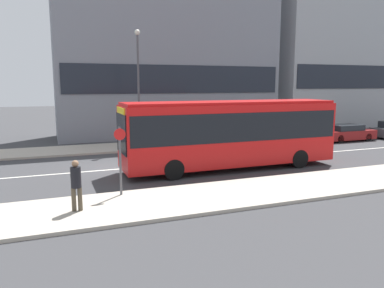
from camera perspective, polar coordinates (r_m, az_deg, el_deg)
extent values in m
plane|color=#3A3A3D|center=(19.70, -11.07, -3.77)|extent=(120.00, 120.00, 0.00)
cube|color=#B2A899|center=(13.78, -6.44, -9.02)|extent=(44.00, 3.50, 0.13)
cube|color=#B2A899|center=(25.76, -13.52, -0.67)|extent=(44.00, 3.50, 0.13)
cube|color=silver|center=(19.70, -11.07, -3.76)|extent=(41.80, 0.16, 0.01)
cube|color=gray|center=(32.74, -3.53, 16.53)|extent=(18.58, 5.01, 17.11)
cube|color=#1E232D|center=(30.07, -1.98, 9.84)|extent=(17.84, 0.08, 2.20)
cube|color=#9EA3A8|center=(43.08, 22.08, 14.84)|extent=(16.40, 6.25, 18.18)
cube|color=#1E232D|center=(40.55, 24.80, 9.25)|extent=(15.74, 0.08, 2.20)
cube|color=red|center=(19.23, 5.90, 1.57)|extent=(11.13, 2.47, 3.03)
cube|color=black|center=(19.17, 5.93, 2.92)|extent=(10.91, 2.50, 1.39)
cube|color=red|center=(19.08, 5.98, 6.30)|extent=(10.96, 2.27, 0.14)
cube|color=black|center=(17.40, -10.71, 1.57)|extent=(0.05, 2.17, 1.82)
cube|color=yellow|center=(17.30, -10.81, 4.96)|extent=(0.04, 1.73, 0.32)
cylinder|color=black|center=(17.13, -2.81, -3.90)|extent=(0.96, 0.28, 0.96)
cylinder|color=black|center=(19.23, -4.91, -2.48)|extent=(0.96, 0.28, 0.96)
cylinder|color=black|center=(20.32, 16.01, -2.18)|extent=(0.96, 0.28, 0.96)
cylinder|color=black|center=(22.12, 12.51, -1.13)|extent=(0.96, 0.28, 0.96)
cube|color=navy|center=(27.81, 14.87, 0.87)|extent=(4.48, 1.73, 0.68)
cube|color=#21262B|center=(27.66, 14.69, 2.00)|extent=(2.47, 1.53, 0.44)
cylinder|color=black|center=(28.07, 18.08, 0.41)|extent=(0.60, 0.18, 0.60)
cylinder|color=black|center=(29.28, 16.17, 0.85)|extent=(0.60, 0.18, 0.60)
cylinder|color=black|center=(26.42, 13.40, 0.09)|extent=(0.60, 0.18, 0.60)
cylinder|color=black|center=(27.70, 11.58, 0.57)|extent=(0.60, 0.18, 0.60)
cube|color=maroon|center=(31.29, 22.44, 1.38)|extent=(4.34, 1.86, 0.68)
cube|color=#21262B|center=(31.14, 22.33, 2.37)|extent=(2.39, 1.64, 0.42)
cylinder|color=black|center=(31.67, 25.24, 0.94)|extent=(0.60, 0.18, 0.60)
cylinder|color=black|center=(32.85, 23.13, 1.34)|extent=(0.60, 0.18, 0.60)
cylinder|color=black|center=(29.79, 21.64, 0.70)|extent=(0.60, 0.18, 0.60)
cylinder|color=black|center=(31.04, 19.55, 1.14)|extent=(0.60, 0.18, 0.60)
cylinder|color=black|center=(34.36, 26.32, 1.44)|extent=(0.60, 0.18, 0.60)
cylinder|color=#4C4233|center=(13.23, -17.57, -8.05)|extent=(0.15, 0.15, 0.81)
cylinder|color=#4C4233|center=(13.23, -16.69, -8.01)|extent=(0.15, 0.15, 0.81)
cylinder|color=black|center=(13.03, -17.28, -4.87)|extent=(0.34, 0.34, 0.70)
sphere|color=#936B4C|center=(12.93, -17.38, -2.87)|extent=(0.23, 0.23, 0.23)
cylinder|color=#4C4C51|center=(14.48, -10.87, -2.60)|extent=(0.09, 0.09, 2.62)
cylinder|color=red|center=(14.25, -10.95, 1.46)|extent=(0.44, 0.03, 0.44)
cylinder|color=#4C4C51|center=(25.20, -8.14, 7.88)|extent=(0.14, 0.14, 7.39)
sphere|color=silver|center=(25.41, -8.34, 16.49)|extent=(0.36, 0.36, 0.36)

